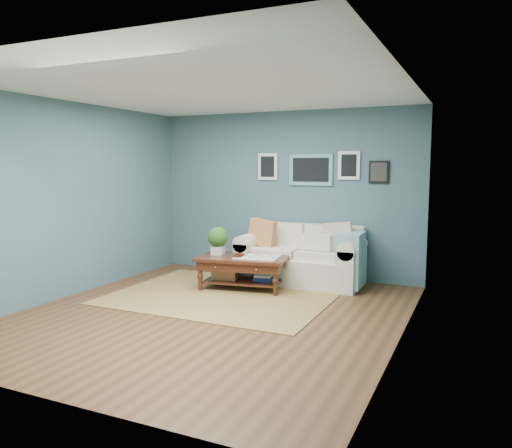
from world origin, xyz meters
The scene contains 4 objects.
room_shell centered at (0.01, 0.06, 1.36)m, with size 5.00×5.02×2.70m.
area_rug centered at (-0.29, 0.85, 0.01)m, with size 3.00×2.40×0.01m, color brown.
loveseat centered at (0.53, 2.03, 0.41)m, with size 1.94×0.88×1.00m.
coffee_table centered at (-0.27, 1.30, 0.40)m, with size 1.40×0.95×0.91m.
Camera 1 is at (2.98, -5.20, 1.81)m, focal length 35.00 mm.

